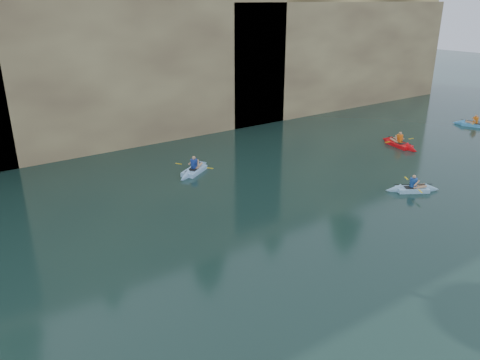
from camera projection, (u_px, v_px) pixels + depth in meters
ground at (373, 301)px, 15.97m from camera, size 160.00×160.00×0.00m
cliff at (78, 49)px, 36.69m from camera, size 70.00×16.00×12.00m
cliff_slab_center at (141, 61)px, 32.23m from camera, size 24.00×2.40×11.40m
cliff_slab_east at (343, 54)px, 43.24m from camera, size 26.00×2.40×9.84m
sea_cave_center at (63, 134)px, 29.99m from camera, size 3.50×1.00×3.20m
sea_cave_east at (241, 99)px, 37.27m from camera, size 5.00×1.00×4.50m
kayaker_ltblue_near at (412, 189)px, 25.08m from camera, size 2.88×2.16×1.16m
kayaker_red_far at (399, 144)px, 32.82m from camera, size 2.48×3.57×1.28m
kayaker_ltblue_mid at (194, 170)px, 27.80m from camera, size 3.24×2.46×1.28m
kayaker_blue_east at (475, 125)px, 37.93m from camera, size 2.28×3.46×1.21m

